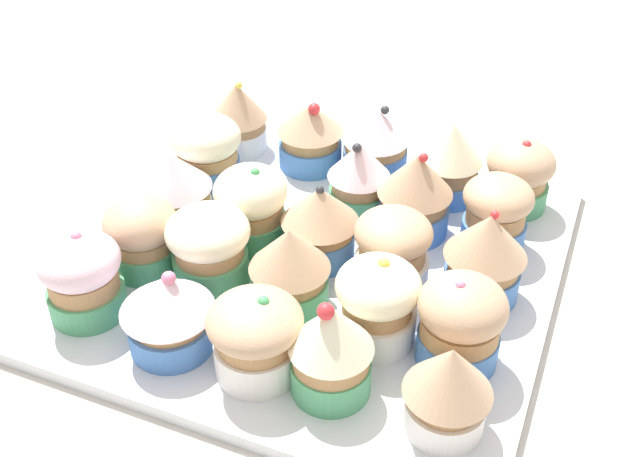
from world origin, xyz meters
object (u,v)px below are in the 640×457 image
at_px(baking_tray, 320,263).
at_px(cupcake_12, 321,219).
at_px(cupcake_4, 519,174).
at_px(cupcake_11, 295,268).
at_px(cupcake_7, 392,249).
at_px(cupcake_10, 256,336).
at_px(cupcake_1, 461,322).
at_px(cupcake_2, 485,255).
at_px(cupcake_5, 331,348).
at_px(cupcake_17, 254,202).
at_px(cupcake_19, 82,276).
at_px(cupcake_0, 448,387).
at_px(cupcake_21, 174,188).
at_px(cupcake_14, 380,143).
at_px(cupcake_3, 496,211).
at_px(cupcake_22, 207,150).
at_px(cupcake_8, 415,193).
at_px(cupcake_6, 378,301).
at_px(cupcake_13, 359,177).
at_px(cupcake_18, 310,134).
at_px(cupcake_15, 168,311).
at_px(cupcake_23, 238,116).
at_px(cupcake_20, 142,235).
at_px(cupcake_16, 209,246).

xyz_separation_m(baking_tray, cupcake_12, (0.00, 0.00, 0.04)).
relative_size(cupcake_4, cupcake_11, 0.96).
bearing_deg(cupcake_7, cupcake_10, 155.75).
distance_m(cupcake_1, cupcake_2, 0.07).
bearing_deg(cupcake_5, cupcake_17, 42.53).
bearing_deg(cupcake_19, cupcake_0, -90.89).
distance_m(baking_tray, cupcake_19, 0.19).
bearing_deg(cupcake_21, cupcake_14, -45.47).
height_order(cupcake_3, cupcake_22, cupcake_22).
relative_size(cupcake_8, cupcake_14, 1.10).
relative_size(cupcake_6, cupcake_13, 0.99).
distance_m(cupcake_14, cupcake_18, 0.07).
relative_size(cupcake_11, cupcake_19, 0.99).
bearing_deg(cupcake_15, cupcake_21, 28.93).
distance_m(cupcake_6, cupcake_14, 0.22).
relative_size(cupcake_15, cupcake_23, 0.92).
relative_size(cupcake_0, cupcake_4, 1.05).
xyz_separation_m(cupcake_6, cupcake_11, (0.01, 0.07, 0.00)).
xyz_separation_m(cupcake_13, cupcake_17, (-0.07, 0.07, -0.00)).
bearing_deg(cupcake_4, cupcake_3, 174.06).
bearing_deg(cupcake_12, baking_tray, -167.24).
bearing_deg(cupcake_6, cupcake_11, 80.89).
distance_m(cupcake_1, cupcake_3, 0.14).
bearing_deg(cupcake_20, cupcake_19, 168.05).
distance_m(cupcake_3, cupcake_16, 0.24).
xyz_separation_m(baking_tray, cupcake_22, (0.06, 0.14, 0.04)).
bearing_deg(cupcake_15, cupcake_23, 16.71).
bearing_deg(cupcake_3, cupcake_18, 73.42).
height_order(cupcake_3, cupcake_13, cupcake_13).
xyz_separation_m(cupcake_13, cupcake_23, (0.06, 0.15, 0.00)).
relative_size(cupcake_4, cupcake_12, 0.94).
height_order(cupcake_18, cupcake_21, same).
distance_m(cupcake_0, cupcake_16, 0.22).
height_order(cupcake_13, cupcake_22, cupcake_13).
bearing_deg(cupcake_14, cupcake_0, -153.03).
relative_size(cupcake_3, cupcake_5, 0.81).
distance_m(cupcake_14, cupcake_15, 0.28).
relative_size(cupcake_12, cupcake_13, 0.98).
bearing_deg(cupcake_20, cupcake_17, -42.16).
xyz_separation_m(cupcake_4, cupcake_22, (-0.07, 0.27, 0.00)).
relative_size(cupcake_14, cupcake_15, 1.06).
relative_size(baking_tray, cupcake_11, 5.41).
height_order(cupcake_5, cupcake_18, cupcake_5).
relative_size(baking_tray, cupcake_23, 5.16).
bearing_deg(cupcake_3, cupcake_21, 105.50).
bearing_deg(cupcake_14, cupcake_7, -157.66).
xyz_separation_m(cupcake_3, cupcake_19, (-0.20, 0.27, 0.00)).
distance_m(cupcake_0, cupcake_12, 0.20).
height_order(cupcake_6, cupcake_8, cupcake_8).
relative_size(cupcake_0, cupcake_19, 1.00).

